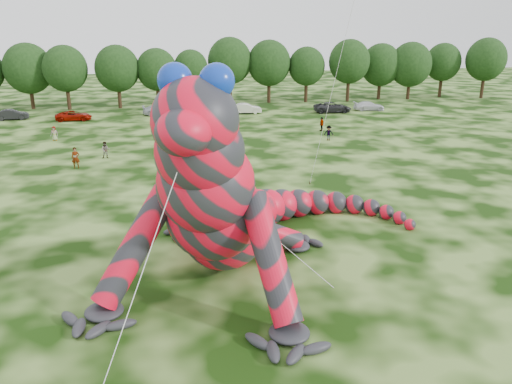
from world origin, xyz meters
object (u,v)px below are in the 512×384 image
object	(u,v)px
tree_14	(380,71)
spectator_4	(54,133)
tree_6	(66,78)
spectator_2	(329,133)
car_3	(160,110)
car_6	(332,107)
spectator_0	(76,158)
spectator_3	(322,124)
car_5	(246,108)
tree_10	(230,71)
tree_16	(442,70)
tree_7	(118,77)
tree_11	(269,72)
car_7	(369,106)
car_1	(12,115)
spectator_1	(106,150)
tree_8	(157,78)
tree_9	(191,78)
car_4	(192,110)
spectator_5	(219,159)
tree_12	(306,75)
tree_15	(410,71)
tree_17	(485,68)
tree_5	(29,76)
tree_13	(349,71)
car_2	(74,116)

from	to	relation	value
tree_14	spectator_4	size ratio (longest dim) A/B	6.03
tree_6	spectator_2	size ratio (longest dim) A/B	5.77
tree_6	car_3	size ratio (longest dim) A/B	1.97
car_6	spectator_0	size ratio (longest dim) A/B	2.89
spectator_3	car_5	bearing A→B (deg)	-111.28
tree_10	tree_16	size ratio (longest dim) A/B	1.12
tree_7	tree_11	xyz separation A→B (m)	(23.87, 1.39, 0.30)
spectator_3	car_7	bearing A→B (deg)	-177.36
car_1	car_7	distance (m)	50.54
tree_14	car_3	size ratio (longest dim) A/B	1.95
tree_7	spectator_1	xyz separation A→B (m)	(0.70, -32.10, -3.93)
tree_8	spectator_0	size ratio (longest dim) A/B	4.75
tree_9	car_5	xyz separation A→B (m)	(7.10, -9.44, -3.61)
tree_14	car_1	size ratio (longest dim) A/B	2.22
car_4	spectator_0	size ratio (longest dim) A/B	2.16
tree_6	tree_8	bearing A→B (deg)	1.29
car_7	spectator_0	xyz separation A→B (m)	(-38.41, -25.68, 0.28)
tree_9	spectator_5	size ratio (longest dim) A/B	5.37
tree_14	car_5	xyz separation A→B (m)	(-25.30, -10.81, -3.97)
car_3	car_7	size ratio (longest dim) A/B	1.05
spectator_0	spectator_5	world-z (taller)	spectator_0
tree_12	car_4	bearing A→B (deg)	-154.68
tree_15	tree_17	bearing A→B (deg)	-4.70
tree_5	car_7	xyz separation A→B (m)	(49.89, -11.23, -4.23)
tree_5	tree_11	distance (m)	36.91
tree_13	car_6	distance (m)	13.15
tree_9	tree_10	distance (m)	6.52
car_5	car_7	bearing A→B (deg)	-87.18
tree_13	car_6	bearing A→B (deg)	-120.80
tree_6	tree_14	bearing A→B (deg)	2.29
tree_7	tree_13	world-z (taller)	tree_13
tree_5	car_2	bearing A→B (deg)	-57.14
tree_11	car_4	distance (m)	17.15
spectator_2	spectator_5	world-z (taller)	spectator_2
car_5	spectator_5	distance (m)	29.61
tree_14	car_2	size ratio (longest dim) A/B	2.02
tree_15	spectator_5	size ratio (longest dim) A/B	5.96
tree_10	spectator_0	distance (m)	41.88
tree_8	tree_12	size ratio (longest dim) A/B	1.00
tree_5	tree_7	size ratio (longest dim) A/B	1.03
tree_6	car_6	bearing A→B (deg)	-14.95
tree_7	car_2	size ratio (longest dim) A/B	2.03
tree_12	car_5	distance (m)	15.85
spectator_3	spectator_1	world-z (taller)	spectator_3
tree_14	car_4	bearing A→B (deg)	-162.74
tree_5	spectator_5	xyz separation A→B (m)	(23.87, -39.19, -4.09)
tree_16	car_2	world-z (taller)	tree_16
car_6	spectator_5	world-z (taller)	spectator_5
tree_5	tree_17	world-z (taller)	tree_17
tree_16	car_1	bearing A→B (deg)	-171.29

